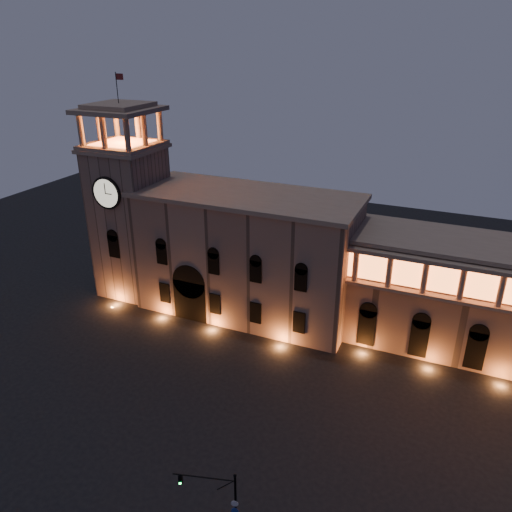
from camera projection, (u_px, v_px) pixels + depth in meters
name	position (u px, v px, depth m)	size (l,w,h in m)	color
ground	(181.00, 406.00, 54.14)	(160.00, 160.00, 0.00)	black
government_building	(246.00, 254.00, 69.74)	(30.80, 12.80, 17.60)	#8B6C5A
clock_tower	(130.00, 214.00, 74.11)	(9.80, 9.80, 32.40)	#8B6C5A
colonnade_wing	(512.00, 305.00, 59.63)	(40.60, 11.50, 14.50)	#856655
traffic_light	(225.00, 504.00, 38.46)	(4.95, 1.59, 6.99)	black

